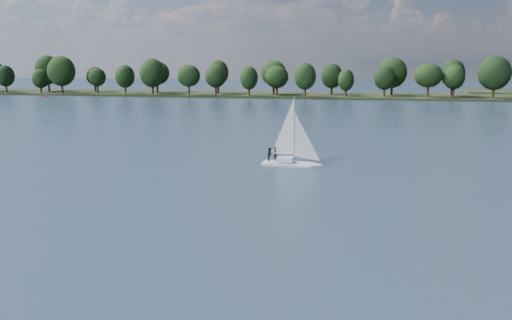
{
  "coord_description": "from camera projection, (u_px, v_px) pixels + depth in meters",
  "views": [
    {
      "loc": [
        15.57,
        -19.56,
        13.01
      ],
      "look_at": [
        1.63,
        40.95,
        2.5
      ],
      "focal_mm": 40.0,
      "sensor_mm": 36.0,
      "label": 1
    }
  ],
  "objects": [
    {
      "name": "ground",
      "position": [
        311.0,
        126.0,
        120.49
      ],
      "size": [
        700.0,
        700.0,
        0.0
      ],
      "primitive_type": "plane",
      "color": "#233342",
      "rests_on": "ground"
    },
    {
      "name": "far_shore",
      "position": [
        348.0,
        97.0,
        228.1
      ],
      "size": [
        660.0,
        40.0,
        1.5
      ],
      "primitive_type": "cube",
      "color": "black",
      "rests_on": "ground"
    },
    {
      "name": "sailboat",
      "position": [
        288.0,
        146.0,
        73.08
      ],
      "size": [
        7.23,
        2.47,
        9.36
      ],
      "rotation": [
        0.0,
        0.0,
        -0.07
      ],
      "color": "white",
      "rests_on": "ground"
    },
    {
      "name": "dinghy_pink",
      "position": [
        47.0,
        97.0,
        211.47
      ],
      "size": [
        2.38,
        2.31,
        3.81
      ],
      "rotation": [
        0.0,
        0.0,
        0.75
      ],
      "color": "silver",
      "rests_on": "ground"
    },
    {
      "name": "treeline",
      "position": [
        324.0,
        76.0,
        225.69
      ],
      "size": [
        562.56,
        73.97,
        17.78
      ],
      "color": "black",
      "rests_on": "ground"
    }
  ]
}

